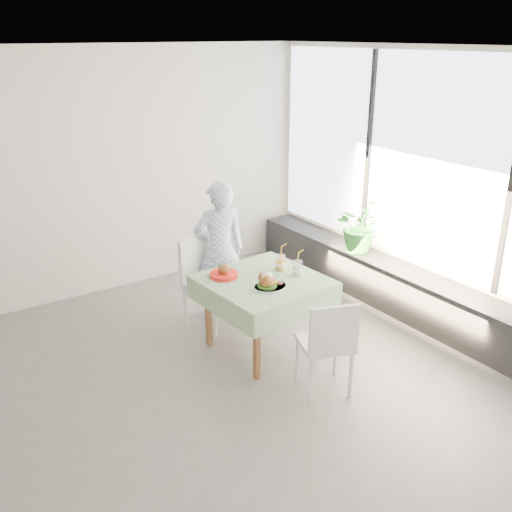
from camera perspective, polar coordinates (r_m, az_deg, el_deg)
floor at (r=5.04m, az=-7.61°, el=-13.95°), size 6.00×6.00×0.00m
ceiling at (r=4.12m, az=-9.62°, el=19.73°), size 6.00×6.00×0.00m
wall_back at (r=6.64m, az=-18.20°, el=7.30°), size 6.00×0.02×2.80m
wall_front at (r=2.62m, az=17.51°, el=-14.79°), size 6.00×0.02×2.80m
wall_right at (r=6.23m, az=17.21°, el=6.52°), size 0.02×5.00×2.80m
window_pane at (r=6.15m, az=17.28°, el=8.73°), size 0.01×4.80×2.18m
window_ledge at (r=6.46m, az=14.97°, el=-3.59°), size 0.40×4.80×0.50m
cafe_table at (r=5.48m, az=0.73°, el=-5.01°), size 1.11×1.11×0.74m
chair_far at (r=6.03m, az=-4.64°, el=-4.25°), size 0.59×0.59×0.96m
chair_near at (r=5.00m, az=6.86°, el=-10.45°), size 0.54×0.54×0.88m
diner at (r=6.01m, az=-3.66°, el=0.52°), size 0.62×0.48×1.52m
main_dish at (r=5.16m, az=1.27°, el=-2.68°), size 0.32×0.32×0.16m
juice_cup_orange at (r=5.55m, az=2.44°, el=-0.71°), size 0.11×0.11×0.30m
juice_cup_lemonade at (r=5.44m, az=4.14°, el=-1.28°), size 0.10×0.10×0.28m
second_dish at (r=5.40m, az=-3.22°, el=-1.73°), size 0.27×0.27×0.13m
potted_plant at (r=6.73m, az=10.15°, el=3.00°), size 0.74×0.74×0.62m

